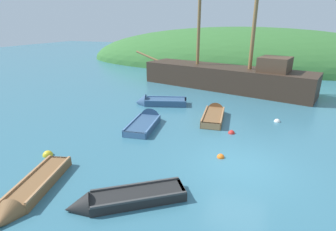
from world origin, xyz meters
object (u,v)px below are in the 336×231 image
(buoy_white, at_px, (277,122))
(rowboat_portside, at_px, (158,103))
(rowboat_outer_left, at_px, (121,201))
(rowboat_far, at_px, (32,191))
(rowboat_outer_right, at_px, (146,122))
(buoy_orange, at_px, (221,157))
(rowboat_near_dock, at_px, (214,115))
(buoy_red, at_px, (231,133))
(buoy_yellow, at_px, (48,155))
(sailing_ship, at_px, (225,80))

(buoy_white, bearing_deg, rowboat_portside, 175.63)
(rowboat_outer_left, xyz_separation_m, buoy_white, (4.73, 9.83, -0.10))
(rowboat_far, bearing_deg, rowboat_outer_right, 158.47)
(rowboat_far, bearing_deg, buoy_orange, 116.35)
(buoy_white, bearing_deg, rowboat_outer_left, -115.68)
(buoy_orange, bearing_deg, rowboat_portside, 132.50)
(rowboat_near_dock, bearing_deg, rowboat_portside, 67.86)
(rowboat_outer_left, relative_size, buoy_red, 10.37)
(rowboat_portside, height_order, buoy_white, rowboat_portside)
(rowboat_far, height_order, rowboat_portside, rowboat_portside)
(rowboat_far, xyz_separation_m, buoy_yellow, (-1.62, 2.33, -0.12))
(rowboat_far, height_order, buoy_orange, rowboat_far)
(buoy_white, bearing_deg, rowboat_far, -126.61)
(buoy_white, bearing_deg, buoy_orange, -112.28)
(sailing_ship, xyz_separation_m, buoy_white, (4.36, -7.23, -0.73))
(rowboat_portside, bearing_deg, buoy_yellow, 63.18)
(rowboat_outer_right, distance_m, buoy_yellow, 5.54)
(rowboat_outer_right, xyz_separation_m, buoy_yellow, (-2.41, -4.98, -0.11))
(rowboat_near_dock, xyz_separation_m, rowboat_outer_left, (-1.08, -9.23, -0.04))
(rowboat_far, distance_m, rowboat_outer_right, 7.36)
(rowboat_outer_right, bearing_deg, buoy_orange, -125.00)
(rowboat_outer_left, xyz_separation_m, buoy_red, (2.47, 7.10, -0.10))
(rowboat_near_dock, bearing_deg, rowboat_outer_left, 166.87)
(rowboat_outer_left, bearing_deg, rowboat_portside, -108.94)
(rowboat_outer_left, bearing_deg, rowboat_outer_right, -107.11)
(rowboat_outer_right, bearing_deg, sailing_ship, -22.47)
(rowboat_portside, bearing_deg, buoy_orange, 115.20)
(buoy_red, relative_size, buoy_white, 0.99)
(rowboat_outer_right, height_order, buoy_red, rowboat_outer_right)
(sailing_ship, height_order, rowboat_far, sailing_ship)
(buoy_red, bearing_deg, buoy_white, 50.48)
(sailing_ship, bearing_deg, buoy_red, 115.50)
(buoy_white, distance_m, buoy_yellow, 12.47)
(rowboat_far, xyz_separation_m, rowboat_outer_right, (0.79, 7.32, -0.01))
(rowboat_near_dock, bearing_deg, buoy_orange, -171.18)
(sailing_ship, height_order, buoy_white, sailing_ship)
(sailing_ship, xyz_separation_m, rowboat_outer_left, (-0.37, -17.06, -0.63))
(rowboat_near_dock, height_order, rowboat_outer_right, rowboat_outer_right)
(rowboat_outer_right, bearing_deg, buoy_red, -92.69)
(buoy_orange, height_order, buoy_red, buoy_red)
(buoy_red, bearing_deg, buoy_orange, -90.70)
(rowboat_portside, relative_size, buoy_orange, 11.56)
(buoy_yellow, bearing_deg, rowboat_portside, 80.49)
(sailing_ship, xyz_separation_m, buoy_red, (2.11, -9.96, -0.73))
(rowboat_far, distance_m, buoy_orange, 7.39)
(rowboat_far, relative_size, rowboat_portside, 1.01)
(rowboat_outer_left, bearing_deg, rowboat_far, -23.80)
(buoy_white, bearing_deg, rowboat_outer_right, -155.59)
(buoy_orange, distance_m, buoy_white, 6.03)
(sailing_ship, bearing_deg, rowboat_outer_left, 102.32)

